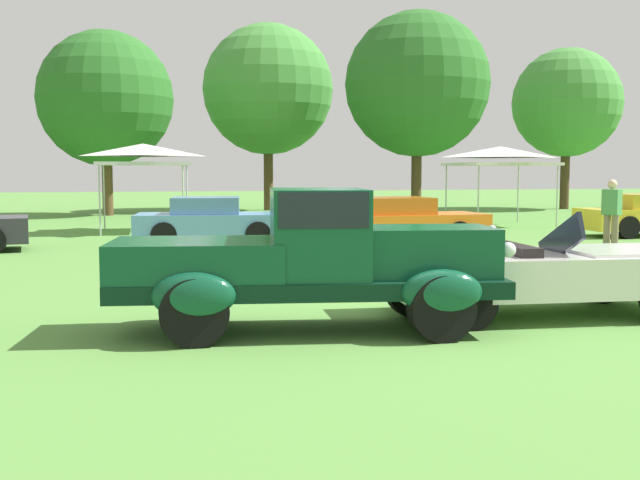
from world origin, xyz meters
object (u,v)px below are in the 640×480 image
object	(u,v)px
spectator_near_truck	(611,213)
canopy_tent_left_field	(143,153)
canopy_tent_center_field	(500,155)
show_car_orange	(395,222)
feature_pickup_truck	(311,259)
neighbor_convertible	(551,272)
show_car_skyblue	(211,221)

from	to	relation	value
spectator_near_truck	canopy_tent_left_field	world-z (taller)	canopy_tent_left_field
canopy_tent_left_field	canopy_tent_center_field	size ratio (longest dim) A/B	0.89
show_car_orange	canopy_tent_left_field	size ratio (longest dim) A/B	1.67
show_car_orange	spectator_near_truck	distance (m)	5.17
feature_pickup_truck	neighbor_convertible	size ratio (longest dim) A/B	1.11
show_car_orange	spectator_near_truck	xyz separation A→B (m)	(4.53, -2.47, 0.31)
feature_pickup_truck	spectator_near_truck	bearing A→B (deg)	40.26
show_car_orange	canopy_tent_center_field	world-z (taller)	canopy_tent_center_field
neighbor_convertible	canopy_tent_left_field	bearing A→B (deg)	108.93
feature_pickup_truck	show_car_orange	world-z (taller)	feature_pickup_truck
canopy_tent_left_field	spectator_near_truck	bearing A→B (deg)	-37.62
spectator_near_truck	canopy_tent_center_field	bearing A→B (deg)	81.90
canopy_tent_left_field	canopy_tent_center_field	bearing A→B (deg)	1.51
feature_pickup_truck	canopy_tent_left_field	xyz separation A→B (m)	(-1.97, 15.73, 1.55)
neighbor_convertible	show_car_orange	xyz separation A→B (m)	(0.95, 9.58, 0.02)
canopy_tent_left_field	feature_pickup_truck	bearing A→B (deg)	-82.88
show_car_skyblue	show_car_orange	bearing A→B (deg)	-14.34
canopy_tent_left_field	canopy_tent_center_field	world-z (taller)	same
show_car_orange	feature_pickup_truck	bearing A→B (deg)	-113.26
neighbor_convertible	show_car_orange	bearing A→B (deg)	84.36
feature_pickup_truck	canopy_tent_center_field	bearing A→B (deg)	58.04
show_car_orange	canopy_tent_left_field	bearing A→B (deg)	136.93
neighbor_convertible	spectator_near_truck	xyz separation A→B (m)	(5.47, 7.11, 0.33)
feature_pickup_truck	show_car_skyblue	xyz separation A→B (m)	(-0.30, 11.07, -0.27)
spectator_near_truck	canopy_tent_left_field	xyz separation A→B (m)	(-10.75, 8.29, 1.51)
canopy_tent_center_field	neighbor_convertible	bearing A→B (deg)	-113.09
show_car_skyblue	canopy_tent_center_field	xyz separation A→B (m)	(10.31, 4.97, 1.82)
feature_pickup_truck	neighbor_convertible	xyz separation A→B (m)	(3.31, 0.33, -0.29)
spectator_near_truck	canopy_tent_left_field	size ratio (longest dim) A/B	0.61
show_car_orange	canopy_tent_left_field	world-z (taller)	canopy_tent_left_field
feature_pickup_truck	canopy_tent_center_field	size ratio (longest dim) A/B	1.54
feature_pickup_truck	canopy_tent_center_field	distance (m)	18.97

